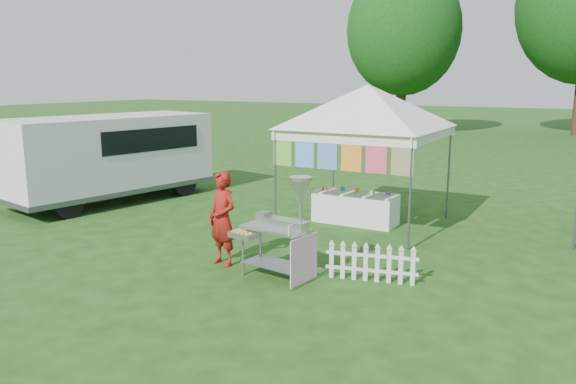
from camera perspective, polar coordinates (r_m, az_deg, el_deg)
The scene contains 8 objects.
ground at distance 9.36m, azimuth -0.26°, elevation -7.94°, with size 120.00×120.00×0.00m, color #1E4112.
canopy_main at distance 12.00m, azimuth 8.16°, elevation 10.73°, with size 4.24×4.24×3.45m.
tree_left at distance 33.45m, azimuth 11.67°, elevation 15.83°, with size 6.40×6.40×9.53m.
donut_cart at distance 8.63m, azimuth -0.41°, elevation -2.80°, with size 1.29×0.80×1.67m.
vendor at distance 9.48m, azimuth -6.67°, elevation -2.70°, with size 0.59×0.38×1.61m, color maroon.
cargo_van at distance 15.17m, azimuth -17.35°, elevation 3.58°, with size 3.08×5.56×2.18m.
picket_fence at distance 8.86m, azimuth 8.47°, elevation -7.23°, with size 1.41×0.36×0.56m.
display_table at distance 12.35m, azimuth 6.84°, elevation -1.61°, with size 1.80×0.70×0.68m, color white.
Camera 1 is at (4.37, -7.68, 3.09)m, focal length 35.00 mm.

